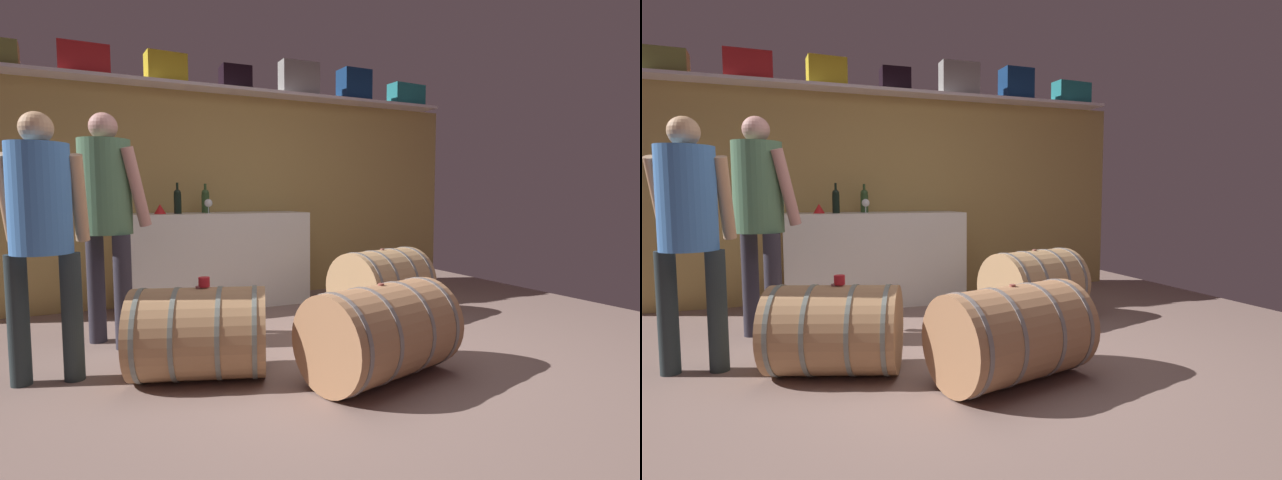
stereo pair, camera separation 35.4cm
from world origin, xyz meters
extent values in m
cube|color=#816860|center=(0.00, 0.63, -0.01)|extent=(6.56, 8.27, 0.02)
cube|color=tan|center=(0.00, 2.54, 1.08)|extent=(5.36, 0.10, 2.17)
cube|color=silver|center=(0.00, 2.39, 2.18)|extent=(4.93, 0.40, 0.03)
cube|color=olive|center=(-2.12, 2.39, 2.31)|extent=(0.39, 0.27, 0.22)
cube|color=red|center=(-1.42, 2.39, 2.33)|extent=(0.43, 0.27, 0.27)
cube|color=yellow|center=(-0.71, 2.39, 2.34)|extent=(0.39, 0.26, 0.28)
cube|color=black|center=(-0.01, 2.39, 2.32)|extent=(0.31, 0.26, 0.23)
cube|color=gray|center=(0.71, 2.39, 2.38)|extent=(0.42, 0.21, 0.36)
cube|color=navy|center=(1.40, 2.39, 2.37)|extent=(0.34, 0.26, 0.35)
cube|color=teal|center=(2.14, 2.39, 2.33)|extent=(0.45, 0.23, 0.26)
cube|color=white|center=(-0.28, 2.18, 0.47)|extent=(1.77, 0.59, 0.94)
cylinder|color=#304F29|center=(-0.37, 2.28, 1.03)|extent=(0.08, 0.08, 0.18)
sphere|color=#304F29|center=(-0.37, 2.28, 1.13)|extent=(0.07, 0.07, 0.07)
cylinder|color=#304F29|center=(-0.37, 2.28, 1.19)|extent=(0.03, 0.03, 0.08)
cylinder|color=black|center=(-0.67, 2.12, 1.03)|extent=(0.07, 0.07, 0.18)
sphere|color=black|center=(-0.67, 2.12, 1.13)|extent=(0.07, 0.07, 0.07)
cylinder|color=black|center=(-0.67, 2.12, 1.19)|extent=(0.02, 0.02, 0.09)
cylinder|color=white|center=(-0.39, 2.05, 0.94)|extent=(0.07, 0.07, 0.00)
cylinder|color=white|center=(-0.39, 2.05, 0.97)|extent=(0.01, 0.01, 0.07)
sphere|color=white|center=(-0.39, 2.05, 1.04)|extent=(0.08, 0.08, 0.08)
sphere|color=maroon|center=(-0.39, 2.05, 1.03)|extent=(0.05, 0.05, 0.05)
cone|color=red|center=(-0.83, 2.15, 0.98)|extent=(0.11, 0.11, 0.09)
cylinder|color=#AD8056|center=(-0.89, 0.25, 0.28)|extent=(0.93, 0.78, 0.55)
cylinder|color=slate|center=(-1.20, 0.36, 0.28)|extent=(0.21, 0.54, 0.56)
cylinder|color=slate|center=(-1.01, 0.29, 0.28)|extent=(0.21, 0.54, 0.56)
cylinder|color=slate|center=(-0.77, 0.21, 0.28)|extent=(0.21, 0.54, 0.56)
cylinder|color=slate|center=(-0.57, 0.14, 0.28)|extent=(0.21, 0.54, 0.56)
cylinder|color=#8B5154|center=(-0.89, 0.25, 0.56)|extent=(0.04, 0.04, 0.01)
cylinder|color=tan|center=(0.93, 1.03, 0.31)|extent=(0.96, 0.82, 0.61)
cylinder|color=slate|center=(0.60, 0.93, 0.31)|extent=(0.20, 0.61, 0.63)
cylinder|color=slate|center=(0.80, 0.99, 0.31)|extent=(0.20, 0.61, 0.63)
cylinder|color=slate|center=(1.05, 1.07, 0.31)|extent=(0.20, 0.61, 0.63)
cylinder|color=slate|center=(1.25, 1.13, 0.31)|extent=(0.20, 0.61, 0.63)
cylinder|color=#8D584D|center=(0.93, 1.03, 0.63)|extent=(0.04, 0.04, 0.01)
cylinder|color=#A4744F|center=(0.09, -0.24, 0.29)|extent=(1.02, 0.79, 0.57)
cylinder|color=slate|center=(-0.28, -0.34, 0.29)|extent=(0.18, 0.57, 0.58)
cylinder|color=slate|center=(-0.05, -0.27, 0.29)|extent=(0.18, 0.57, 0.58)
cylinder|color=slate|center=(0.23, -0.20, 0.29)|extent=(0.18, 0.57, 0.58)
cylinder|color=slate|center=(0.46, -0.14, 0.29)|extent=(0.18, 0.57, 0.58)
cylinder|color=brown|center=(0.09, -0.24, 0.58)|extent=(0.04, 0.04, 0.01)
cylinder|color=red|center=(-0.85, 0.25, 0.59)|extent=(0.07, 0.07, 0.06)
cylinder|color=#312F3B|center=(-1.25, 1.10, 0.41)|extent=(0.13, 0.13, 0.83)
cylinder|color=#312F3B|center=(-1.42, 1.35, 0.41)|extent=(0.13, 0.13, 0.83)
cylinder|color=#527F5B|center=(-1.33, 1.22, 1.17)|extent=(0.36, 0.36, 0.68)
sphere|color=tan|center=(-1.33, 1.22, 1.60)|extent=(0.20, 0.20, 0.20)
cylinder|color=tan|center=(-1.13, 1.11, 1.17)|extent=(0.24, 0.20, 0.58)
cylinder|color=tan|center=(-1.36, 1.45, 1.17)|extent=(0.21, 0.18, 0.58)
cylinder|color=#283336|center=(-1.57, 0.57, 0.39)|extent=(0.12, 0.12, 0.77)
cylinder|color=#283336|center=(-1.85, 0.61, 0.39)|extent=(0.12, 0.12, 0.77)
cylinder|color=#4583D3|center=(-1.71, 0.59, 1.09)|extent=(0.34, 0.34, 0.64)
sphere|color=tan|center=(-1.71, 0.59, 1.49)|extent=(0.18, 0.18, 0.18)
cylinder|color=tan|center=(-1.51, 0.65, 1.09)|extent=(0.12, 0.24, 0.54)
cylinder|color=tan|center=(-1.89, 0.72, 1.09)|extent=(0.12, 0.28, 0.53)
camera|label=1|loc=(-1.50, -2.68, 1.11)|focal=27.63mm
camera|label=2|loc=(-1.18, -2.82, 1.11)|focal=27.63mm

